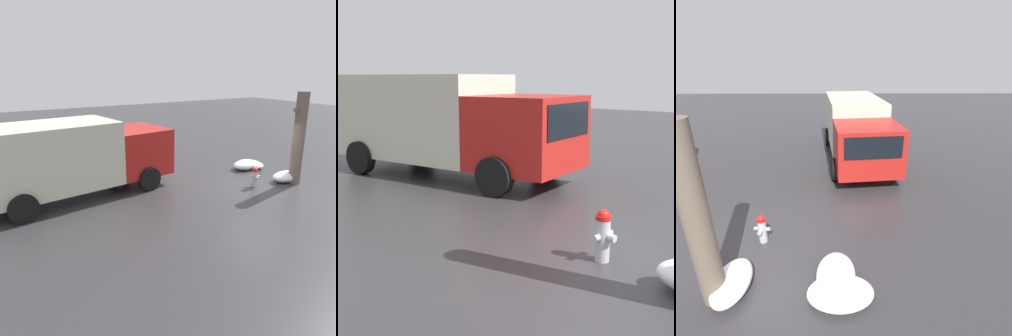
% 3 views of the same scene
% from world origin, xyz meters
% --- Properties ---
extents(ground_plane, '(60.00, 60.00, 0.00)m').
position_xyz_m(ground_plane, '(0.00, 0.00, 0.00)').
color(ground_plane, '#333033').
extents(fire_hydrant, '(0.32, 0.42, 0.77)m').
position_xyz_m(fire_hydrant, '(-0.00, 0.00, 0.40)').
color(fire_hydrant, '#B7B7BC').
rests_on(fire_hydrant, ground_plane).
extents(delivery_truck, '(7.12, 3.20, 2.69)m').
position_xyz_m(delivery_truck, '(6.20, -2.73, 1.48)').
color(delivery_truck, red).
rests_on(delivery_truck, ground_plane).
extents(pedestrian, '(0.36, 0.36, 1.68)m').
position_xyz_m(pedestrian, '(4.58, -2.59, 0.91)').
color(pedestrian, '#23232D').
rests_on(pedestrian, ground_plane).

